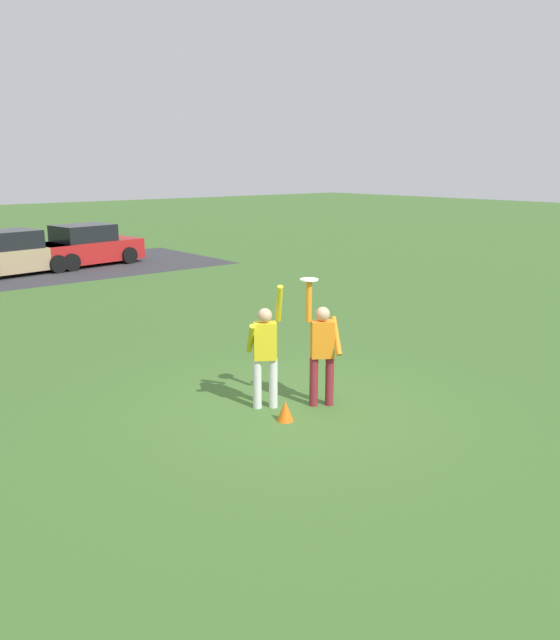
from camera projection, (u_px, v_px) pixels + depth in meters
ground_plane at (298, 407)px, 10.23m from camera, size 120.00×120.00×0.00m
person_catcher at (322, 348)px, 10.06m from camera, size 0.57×0.53×2.08m
person_defender at (265, 349)px, 9.97m from camera, size 0.65×0.63×2.04m
frisbee_disc at (309, 280)px, 9.78m from camera, size 0.29×0.29×0.02m
parked_car_tan at (10, 255)px, 22.45m from camera, size 4.31×2.47×1.59m
parked_car_red at (87, 247)px, 24.68m from camera, size 4.31×2.47×1.59m
parking_strip at (17, 273)px, 22.89m from camera, size 15.44×6.40×0.01m
field_cone_orange at (285, 411)px, 9.63m from camera, size 0.26×0.26×0.32m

